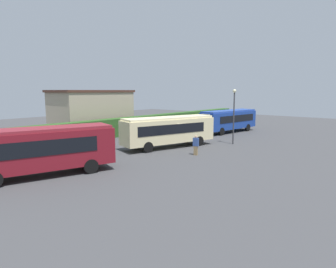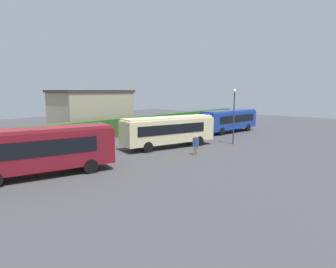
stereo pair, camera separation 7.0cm
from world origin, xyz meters
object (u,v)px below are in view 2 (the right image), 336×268
bus_cream (169,130)px  bus_blue (229,120)px  traffic_cone (207,136)px  bus_maroon (42,148)px  person_left (196,145)px  person_center (210,124)px  lamppost (234,110)px

bus_cream → bus_blue: (13.44, 0.57, -0.02)m
bus_cream → traffic_cone: bus_cream is taller
bus_maroon → bus_cream: bus_maroon is taller
bus_maroon → person_left: size_ratio=5.45×
bus_blue → traffic_cone: (-6.60, -0.78, -1.44)m
person_left → person_center: bearing=-165.4°
bus_cream → person_center: 14.39m
bus_maroon → traffic_cone: bus_maroon is taller
person_left → bus_maroon: bearing=-32.7°
bus_maroon → traffic_cone: 19.98m
bus_maroon → bus_cream: (13.07, -0.04, -0.09)m
bus_maroon → lamppost: size_ratio=1.66×
bus_cream → traffic_cone: size_ratio=16.70×
person_left → person_center: size_ratio=1.08×
bus_cream → bus_blue: bus_cream is taller
bus_maroon → lamppost: bearing=5.3°
bus_blue → lamppost: size_ratio=1.72×
person_left → traffic_cone: (8.14, 3.94, -0.62)m
bus_cream → traffic_cone: bearing=14.9°
bus_blue → traffic_cone: size_ratio=16.51×
bus_maroon → person_left: 12.53m
traffic_cone → lamppost: 5.23m
bus_cream → person_center: bearing=32.0°
person_left → traffic_cone: 9.07m
person_left → lamppost: (7.01, 0.03, 2.66)m
bus_cream → person_left: bearing=-90.8°
bus_cream → person_left: 4.43m
bus_maroon → traffic_cone: (19.92, -0.25, -1.56)m
bus_maroon → lamppost: lamppost is taller
bus_blue → person_left: bearing=25.5°
bus_cream → bus_blue: 13.45m
traffic_cone → lamppost: lamppost is taller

